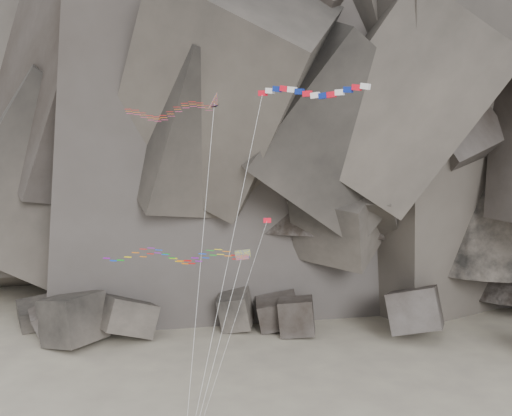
% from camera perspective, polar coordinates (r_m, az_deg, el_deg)
% --- Properties ---
extents(headland, '(110.00, 70.00, 84.00)m').
position_cam_1_polar(headland, '(119.86, 4.73, 13.61)').
color(headland, '#524A43').
rests_on(headland, ground).
extents(boulder_field, '(77.47, 19.15, 8.13)m').
position_cam_1_polar(boulder_field, '(90.04, -3.45, -9.93)').
color(boulder_field, '#47423F').
rests_on(boulder_field, ground).
extents(delta_kite, '(8.46, 6.59, 30.48)m').
position_cam_1_polar(delta_kite, '(52.87, -8.10, 8.52)').
color(delta_kite, red).
rests_on(delta_kite, ground).
extents(banner_kite, '(13.85, 7.97, 30.94)m').
position_cam_1_polar(banner_kite, '(50.72, 4.83, 10.02)').
color(banner_kite, red).
rests_on(banner_kite, ground).
extents(parafoil_kite, '(12.75, 3.87, 18.30)m').
position_cam_1_polar(parafoil_kite, '(51.71, -7.89, -4.16)').
color(parafoil_kite, yellow).
rests_on(parafoil_kite, ground).
extents(pennant_kite, '(6.05, 6.69, 20.24)m').
position_cam_1_polar(pennant_kite, '(52.27, -0.31, -5.04)').
color(pennant_kite, red).
rests_on(pennant_kite, ground).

